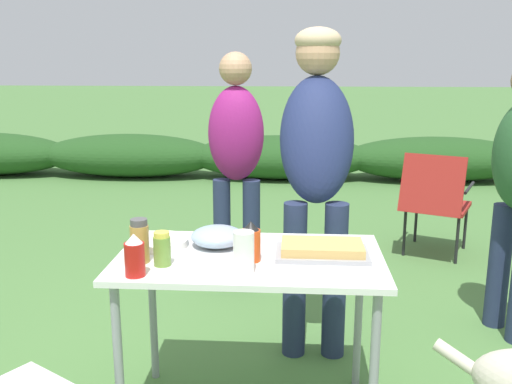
{
  "coord_description": "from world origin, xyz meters",
  "views": [
    {
      "loc": [
        0.18,
        -2.23,
        1.54
      ],
      "look_at": [
        -0.01,
        0.51,
        0.89
      ],
      "focal_mm": 40.0,
      "sensor_mm": 36.0,
      "label": 1
    }
  ],
  "objects_px": {
    "spice_jar": "(140,241)",
    "standing_person_in_dark_puffer": "(236,151)",
    "paper_cup_stack": "(244,252)",
    "standing_person_in_olive_jacket": "(317,153)",
    "folding_table": "(250,273)",
    "mixing_bowl": "(217,236)",
    "plate_stack": "(160,242)",
    "relish_jar": "(162,249)",
    "camp_chair_green_behind_table": "(435,199)",
    "hot_sauce_bottle": "(251,242)",
    "food_tray": "(322,250)",
    "ketchup_bottle": "(135,256)"
  },
  "relations": [
    {
      "from": "food_tray",
      "to": "ketchup_bottle",
      "type": "bearing_deg",
      "value": -159.27
    },
    {
      "from": "relish_jar",
      "to": "standing_person_in_dark_puffer",
      "type": "xyz_separation_m",
      "value": [
        0.13,
        1.55,
        0.14
      ]
    },
    {
      "from": "paper_cup_stack",
      "to": "standing_person_in_olive_jacket",
      "type": "xyz_separation_m",
      "value": [
        0.3,
        0.87,
        0.24
      ]
    },
    {
      "from": "spice_jar",
      "to": "camp_chair_green_behind_table",
      "type": "distance_m",
      "value": 2.86
    },
    {
      "from": "spice_jar",
      "to": "hot_sauce_bottle",
      "type": "bearing_deg",
      "value": 5.55
    },
    {
      "from": "paper_cup_stack",
      "to": "standing_person_in_olive_jacket",
      "type": "distance_m",
      "value": 0.95
    },
    {
      "from": "food_tray",
      "to": "plate_stack",
      "type": "bearing_deg",
      "value": 172.8
    },
    {
      "from": "standing_person_in_olive_jacket",
      "to": "standing_person_in_dark_puffer",
      "type": "distance_m",
      "value": 0.9
    },
    {
      "from": "ketchup_bottle",
      "to": "plate_stack",
      "type": "bearing_deg",
      "value": 88.34
    },
    {
      "from": "plate_stack",
      "to": "relish_jar",
      "type": "relative_size",
      "value": 1.8
    },
    {
      "from": "folding_table",
      "to": "spice_jar",
      "type": "height_order",
      "value": "spice_jar"
    },
    {
      "from": "ketchup_bottle",
      "to": "standing_person_in_olive_jacket",
      "type": "xyz_separation_m",
      "value": [
        0.7,
        0.93,
        0.24
      ]
    },
    {
      "from": "mixing_bowl",
      "to": "ketchup_bottle",
      "type": "distance_m",
      "value": 0.45
    },
    {
      "from": "folding_table",
      "to": "standing_person_in_olive_jacket",
      "type": "height_order",
      "value": "standing_person_in_olive_jacket"
    },
    {
      "from": "folding_table",
      "to": "paper_cup_stack",
      "type": "height_order",
      "value": "paper_cup_stack"
    },
    {
      "from": "folding_table",
      "to": "mixing_bowl",
      "type": "xyz_separation_m",
      "value": [
        -0.15,
        0.12,
        0.12
      ]
    },
    {
      "from": "camp_chair_green_behind_table",
      "to": "food_tray",
      "type": "bearing_deg",
      "value": -90.45
    },
    {
      "from": "relish_jar",
      "to": "standing_person_in_olive_jacket",
      "type": "xyz_separation_m",
      "value": [
        0.63,
        0.81,
        0.25
      ]
    },
    {
      "from": "ketchup_bottle",
      "to": "hot_sauce_bottle",
      "type": "height_order",
      "value": "hot_sauce_bottle"
    },
    {
      "from": "relish_jar",
      "to": "hot_sauce_bottle",
      "type": "distance_m",
      "value": 0.35
    },
    {
      "from": "food_tray",
      "to": "standing_person_in_dark_puffer",
      "type": "distance_m",
      "value": 1.5
    },
    {
      "from": "food_tray",
      "to": "standing_person_in_olive_jacket",
      "type": "xyz_separation_m",
      "value": [
        -0.01,
        0.66,
        0.3
      ]
    },
    {
      "from": "ketchup_bottle",
      "to": "relish_jar",
      "type": "distance_m",
      "value": 0.14
    },
    {
      "from": "hot_sauce_bottle",
      "to": "standing_person_in_olive_jacket",
      "type": "distance_m",
      "value": 0.82
    },
    {
      "from": "spice_jar",
      "to": "standing_person_in_olive_jacket",
      "type": "relative_size",
      "value": 0.11
    },
    {
      "from": "folding_table",
      "to": "mixing_bowl",
      "type": "relative_size",
      "value": 4.8
    },
    {
      "from": "spice_jar",
      "to": "standing_person_in_dark_puffer",
      "type": "bearing_deg",
      "value": 81.37
    },
    {
      "from": "ketchup_bottle",
      "to": "standing_person_in_olive_jacket",
      "type": "relative_size",
      "value": 0.1
    },
    {
      "from": "hot_sauce_bottle",
      "to": "paper_cup_stack",
      "type": "bearing_deg",
      "value": -97.24
    },
    {
      "from": "relish_jar",
      "to": "plate_stack",
      "type": "bearing_deg",
      "value": 105.42
    },
    {
      "from": "standing_person_in_olive_jacket",
      "to": "food_tray",
      "type": "bearing_deg",
      "value": -90.0
    },
    {
      "from": "folding_table",
      "to": "mixing_bowl",
      "type": "height_order",
      "value": "mixing_bowl"
    },
    {
      "from": "ketchup_bottle",
      "to": "camp_chair_green_behind_table",
      "type": "bearing_deg",
      "value": 55.04
    },
    {
      "from": "paper_cup_stack",
      "to": "spice_jar",
      "type": "xyz_separation_m",
      "value": [
        -0.42,
        0.09,
        0.01
      ]
    },
    {
      "from": "spice_jar",
      "to": "paper_cup_stack",
      "type": "bearing_deg",
      "value": -11.98
    },
    {
      "from": "food_tray",
      "to": "plate_stack",
      "type": "relative_size",
      "value": 1.54
    },
    {
      "from": "relish_jar",
      "to": "hot_sauce_bottle",
      "type": "relative_size",
      "value": 0.82
    },
    {
      "from": "folding_table",
      "to": "food_tray",
      "type": "height_order",
      "value": "food_tray"
    },
    {
      "from": "spice_jar",
      "to": "camp_chair_green_behind_table",
      "type": "bearing_deg",
      "value": 52.98
    },
    {
      "from": "standing_person_in_olive_jacket",
      "to": "camp_chair_green_behind_table",
      "type": "relative_size",
      "value": 2.04
    },
    {
      "from": "folding_table",
      "to": "spice_jar",
      "type": "relative_size",
      "value": 6.17
    },
    {
      "from": "plate_stack",
      "to": "camp_chair_green_behind_table",
      "type": "distance_m",
      "value": 2.67
    },
    {
      "from": "spice_jar",
      "to": "standing_person_in_dark_puffer",
      "type": "height_order",
      "value": "standing_person_in_dark_puffer"
    },
    {
      "from": "spice_jar",
      "to": "plate_stack",
      "type": "bearing_deg",
      "value": 81.54
    },
    {
      "from": "mixing_bowl",
      "to": "relish_jar",
      "type": "distance_m",
      "value": 0.31
    },
    {
      "from": "paper_cup_stack",
      "to": "hot_sauce_bottle",
      "type": "height_order",
      "value": "hot_sauce_bottle"
    },
    {
      "from": "food_tray",
      "to": "standing_person_in_olive_jacket",
      "type": "distance_m",
      "value": 0.72
    },
    {
      "from": "spice_jar",
      "to": "standing_person_in_olive_jacket",
      "type": "height_order",
      "value": "standing_person_in_olive_jacket"
    },
    {
      "from": "relish_jar",
      "to": "camp_chair_green_behind_table",
      "type": "distance_m",
      "value": 2.83
    },
    {
      "from": "relish_jar",
      "to": "standing_person_in_olive_jacket",
      "type": "bearing_deg",
      "value": 52.26
    }
  ]
}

